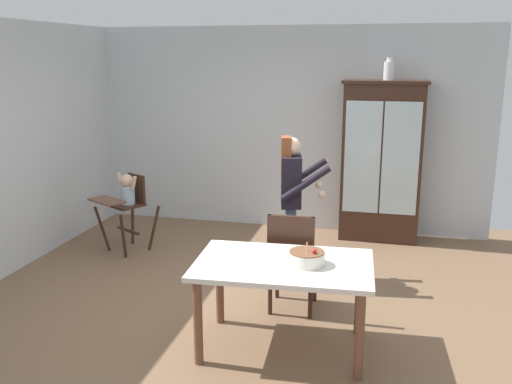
{
  "coord_description": "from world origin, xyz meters",
  "views": [
    {
      "loc": [
        1.33,
        -4.69,
        2.33
      ],
      "look_at": [
        0.03,
        0.7,
        0.95
      ],
      "focal_mm": 38.84,
      "sensor_mm": 36.0,
      "label": 1
    }
  ],
  "objects_px": {
    "adult_person": "(292,191)",
    "dining_chair_far_side": "(292,256)",
    "dining_table": "(283,275)",
    "ceramic_vase": "(389,70)",
    "high_chair_with_toddler": "(127,198)",
    "china_cabinet": "(381,161)",
    "birthday_cake": "(307,258)"
  },
  "relations": [
    {
      "from": "ceramic_vase",
      "to": "adult_person",
      "type": "height_order",
      "value": "ceramic_vase"
    },
    {
      "from": "china_cabinet",
      "to": "dining_table",
      "type": "distance_m",
      "value": 3.13
    },
    {
      "from": "ceramic_vase",
      "to": "high_chair_with_toddler",
      "type": "xyz_separation_m",
      "value": [
        -2.97,
        -1.19,
        -1.49
      ]
    },
    {
      "from": "ceramic_vase",
      "to": "high_chair_with_toddler",
      "type": "distance_m",
      "value": 3.53
    },
    {
      "from": "birthday_cake",
      "to": "dining_chair_far_side",
      "type": "xyz_separation_m",
      "value": [
        -0.23,
        0.65,
        -0.24
      ]
    },
    {
      "from": "high_chair_with_toddler",
      "to": "dining_chair_far_side",
      "type": "distance_m",
      "value": 2.52
    },
    {
      "from": "ceramic_vase",
      "to": "adult_person",
      "type": "xyz_separation_m",
      "value": [
        -0.9,
        -1.62,
        -1.18
      ]
    },
    {
      "from": "adult_person",
      "to": "high_chair_with_toddler",
      "type": "bearing_deg",
      "value": 66.3
    },
    {
      "from": "china_cabinet",
      "to": "ceramic_vase",
      "type": "distance_m",
      "value": 1.13
    },
    {
      "from": "ceramic_vase",
      "to": "high_chair_with_toddler",
      "type": "relative_size",
      "value": 0.28
    },
    {
      "from": "china_cabinet",
      "to": "dining_table",
      "type": "height_order",
      "value": "china_cabinet"
    },
    {
      "from": "china_cabinet",
      "to": "birthday_cake",
      "type": "xyz_separation_m",
      "value": [
        -0.49,
        -3.03,
        -0.23
      ]
    },
    {
      "from": "birthday_cake",
      "to": "dining_chair_far_side",
      "type": "distance_m",
      "value": 0.73
    },
    {
      "from": "dining_chair_far_side",
      "to": "birthday_cake",
      "type": "bearing_deg",
      "value": 107.99
    },
    {
      "from": "china_cabinet",
      "to": "adult_person",
      "type": "height_order",
      "value": "china_cabinet"
    },
    {
      "from": "dining_table",
      "to": "birthday_cake",
      "type": "xyz_separation_m",
      "value": [
        0.18,
        0.0,
        0.16
      ]
    },
    {
      "from": "adult_person",
      "to": "dining_table",
      "type": "xyz_separation_m",
      "value": [
        0.19,
        -1.41,
        -0.33
      ]
    },
    {
      "from": "high_chair_with_toddler",
      "to": "dining_chair_far_side",
      "type": "bearing_deg",
      "value": 0.72
    },
    {
      "from": "high_chair_with_toddler",
      "to": "dining_table",
      "type": "relative_size",
      "value": 0.66
    },
    {
      "from": "dining_table",
      "to": "dining_chair_far_side",
      "type": "relative_size",
      "value": 1.5
    },
    {
      "from": "china_cabinet",
      "to": "dining_chair_far_side",
      "type": "relative_size",
      "value": 2.11
    },
    {
      "from": "ceramic_vase",
      "to": "china_cabinet",
      "type": "bearing_deg",
      "value": -173.56
    },
    {
      "from": "dining_table",
      "to": "dining_chair_far_side",
      "type": "xyz_separation_m",
      "value": [
        -0.04,
        0.65,
        -0.08
      ]
    },
    {
      "from": "dining_chair_far_side",
      "to": "dining_table",
      "type": "bearing_deg",
      "value": 92.54
    },
    {
      "from": "ceramic_vase",
      "to": "dining_table",
      "type": "xyz_separation_m",
      "value": [
        -0.71,
        -3.04,
        -1.51
      ]
    },
    {
      "from": "high_chair_with_toddler",
      "to": "dining_table",
      "type": "xyz_separation_m",
      "value": [
        2.26,
        -1.85,
        -0.02
      ]
    },
    {
      "from": "dining_table",
      "to": "birthday_cake",
      "type": "height_order",
      "value": "birthday_cake"
    },
    {
      "from": "high_chair_with_toddler",
      "to": "dining_chair_far_side",
      "type": "height_order",
      "value": "dining_chair_far_side"
    },
    {
      "from": "china_cabinet",
      "to": "birthday_cake",
      "type": "height_order",
      "value": "china_cabinet"
    },
    {
      "from": "china_cabinet",
      "to": "high_chair_with_toddler",
      "type": "bearing_deg",
      "value": -158.08
    },
    {
      "from": "adult_person",
      "to": "birthday_cake",
      "type": "height_order",
      "value": "adult_person"
    },
    {
      "from": "adult_person",
      "to": "dining_chair_far_side",
      "type": "height_order",
      "value": "adult_person"
    }
  ]
}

